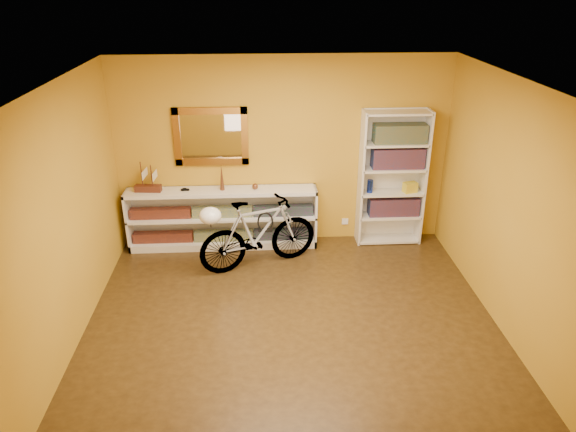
{
  "coord_description": "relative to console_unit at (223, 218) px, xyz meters",
  "views": [
    {
      "loc": [
        -0.32,
        -4.86,
        3.51
      ],
      "look_at": [
        0.0,
        0.7,
        0.95
      ],
      "focal_mm": 32.94,
      "sensor_mm": 36.0,
      "label": 1
    }
  ],
  "objects": [
    {
      "name": "red_tin",
      "position": [
        2.14,
        0.06,
        1.13
      ],
      "size": [
        0.15,
        0.15,
        0.17
      ],
      "primitive_type": "cube",
      "rotation": [
        0.0,
        0.0,
        -0.14
      ],
      "color": "maroon",
      "rests_on": "bookcase"
    },
    {
      "name": "decorative_orb",
      "position": [
        0.46,
        0.0,
        0.47
      ],
      "size": [
        0.08,
        0.08,
        0.08
      ],
      "primitive_type": "sphere",
      "color": "brown",
      "rests_on": "console_unit"
    },
    {
      "name": "cd_row_upper",
      "position": [
        -0.0,
        -0.02,
        0.11
      ],
      "size": [
        2.5,
        0.13,
        0.14
      ],
      "primitive_type": "cube",
      "color": "navy",
      "rests_on": "console_unit"
    },
    {
      "name": "floor",
      "position": [
        0.84,
        -1.81,
        -0.43
      ],
      "size": [
        4.5,
        4.0,
        0.01
      ],
      "primitive_type": "cube",
      "color": "#30200D",
      "rests_on": "ground"
    },
    {
      "name": "u_lock",
      "position": [
        0.58,
        -0.56,
        0.19
      ],
      "size": [
        0.21,
        0.02,
        0.21
      ],
      "primitive_type": "torus",
      "rotation": [
        1.57,
        0.0,
        0.0
      ],
      "color": "black",
      "rests_on": "bicycle"
    },
    {
      "name": "back_wall",
      "position": [
        0.84,
        0.19,
        0.88
      ],
      "size": [
        4.5,
        0.01,
        2.6
      ],
      "primitive_type": "cube",
      "color": "#B6841B",
      "rests_on": "ground"
    },
    {
      "name": "yellow_bag",
      "position": [
        2.59,
        -0.01,
        0.41
      ],
      "size": [
        0.21,
        0.16,
        0.14
      ],
      "primitive_type": "cube",
      "rotation": [
        0.0,
        0.0,
        0.28
      ],
      "color": "gold",
      "rests_on": "bookcase"
    },
    {
      "name": "left_wall",
      "position": [
        -1.41,
        -1.81,
        0.88
      ],
      "size": [
        0.01,
        4.0,
        2.6
      ],
      "primitive_type": "cube",
      "color": "#B6841B",
      "rests_on": "ground"
    },
    {
      "name": "book_row_b",
      "position": [
        2.39,
        0.03,
        0.83
      ],
      "size": [
        0.7,
        0.22,
        0.28
      ],
      "primitive_type": "cube",
      "color": "maroon",
      "rests_on": "bookcase"
    },
    {
      "name": "console_unit",
      "position": [
        0.0,
        0.0,
        0.0
      ],
      "size": [
        2.6,
        0.35,
        0.85
      ],
      "primitive_type": null,
      "color": "silver",
      "rests_on": "floor"
    },
    {
      "name": "model_ship",
      "position": [
        -0.97,
        0.0,
        0.63
      ],
      "size": [
        0.36,
        0.16,
        0.42
      ],
      "primitive_type": null,
      "rotation": [
        0.0,
        0.0,
        -0.09
      ],
      "color": "#3E1B11",
      "rests_on": "console_unit"
    },
    {
      "name": "cd_row_lower",
      "position": [
        -0.0,
        -0.02,
        -0.26
      ],
      "size": [
        2.5,
        0.13,
        0.14
      ],
      "primitive_type": "cube",
      "color": "black",
      "rests_on": "console_unit"
    },
    {
      "name": "ceiling",
      "position": [
        0.84,
        -1.81,
        2.18
      ],
      "size": [
        4.5,
        4.0,
        0.01
      ],
      "primitive_type": "cube",
      "color": "silver",
      "rests_on": "ground"
    },
    {
      "name": "wall_socket",
      "position": [
        1.74,
        0.17,
        -0.17
      ],
      "size": [
        0.09,
        0.02,
        0.09
      ],
      "primitive_type": "cube",
      "color": "silver",
      "rests_on": "back_wall"
    },
    {
      "name": "travel_mug",
      "position": [
        2.04,
        0.01,
        0.43
      ],
      "size": [
        0.08,
        0.08,
        0.18
      ],
      "primitive_type": "cylinder",
      "color": "#162A98",
      "rests_on": "bookcase"
    },
    {
      "name": "right_wall",
      "position": [
        3.1,
        -1.81,
        0.88
      ],
      "size": [
        0.01,
        4.0,
        2.6
      ],
      "primitive_type": "cube",
      "color": "#B6841B",
      "rests_on": "ground"
    },
    {
      "name": "bronze_ornament",
      "position": [
        0.02,
        0.0,
        0.61
      ],
      "size": [
        0.06,
        0.06,
        0.37
      ],
      "primitive_type": "cone",
      "color": "brown",
      "rests_on": "console_unit"
    },
    {
      "name": "gilt_mirror",
      "position": [
        -0.11,
        0.15,
        1.12
      ],
      "size": [
        0.98,
        0.06,
        0.78
      ],
      "primitive_type": "cube",
      "color": "#8D5819",
      "rests_on": "back_wall"
    },
    {
      "name": "book_row_a",
      "position": [
        2.39,
        0.03,
        0.12
      ],
      "size": [
        0.7,
        0.22,
        0.26
      ],
      "primitive_type": "cube",
      "color": "maroon",
      "rests_on": "bookcase"
    },
    {
      "name": "book_row_c",
      "position": [
        2.39,
        0.03,
        1.16
      ],
      "size": [
        0.7,
        0.22,
        0.25
      ],
      "primitive_type": "cube",
      "color": "#184D56",
      "rests_on": "bookcase"
    },
    {
      "name": "bicycle",
      "position": [
        0.49,
        -0.59,
        0.05
      ],
      "size": [
        0.95,
        1.66,
        0.95
      ],
      "primitive_type": "imported",
      "rotation": [
        0.0,
        0.0,
        1.92
      ],
      "color": "silver",
      "rests_on": "floor"
    },
    {
      "name": "bookcase",
      "position": [
        2.34,
        0.03,
        0.52
      ],
      "size": [
        0.9,
        0.3,
        1.9
      ],
      "primitive_type": null,
      "color": "silver",
      "rests_on": "floor"
    },
    {
      "name": "helmet",
      "position": [
        -0.09,
        -0.81,
        0.41
      ],
      "size": [
        0.27,
        0.26,
        0.21
      ],
      "primitive_type": "ellipsoid",
      "color": "white",
      "rests_on": "bicycle"
    },
    {
      "name": "toy_car",
      "position": [
        -0.48,
        0.0,
        0.43
      ],
      "size": [
        0.0,
        0.0,
        0.0
      ],
      "primitive_type": "imported",
      "rotation": [
        0.0,
        0.0,
        1.66
      ],
      "color": "black",
      "rests_on": "console_unit"
    }
  ]
}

